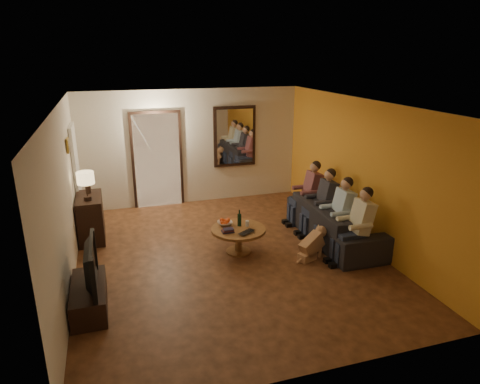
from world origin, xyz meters
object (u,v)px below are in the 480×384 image
object	(u,v)px
tv	(85,265)
dog	(312,243)
person_b	(339,216)
person_a	(358,228)
coffee_table	(238,240)
table_lamp	(86,186)
wine_bottle	(239,218)
sofa	(335,222)
person_c	(323,205)
laptop	(249,233)
bowl	(225,223)
person_d	(309,195)
tv_stand	(89,297)
dresser	(91,218)

from	to	relation	value
tv	dog	bearing A→B (deg)	-82.64
tv	person_b	world-z (taller)	person_b
person_a	coffee_table	distance (m)	2.04
table_lamp	dog	xyz separation A→B (m)	(3.58, -1.76, -0.83)
table_lamp	coffee_table	xyz separation A→B (m)	(2.46, -1.15, -0.88)
coffee_table	wine_bottle	distance (m)	0.40
person_a	table_lamp	bearing A→B (deg)	153.97
sofa	person_c	bearing A→B (deg)	19.68
laptop	bowl	bearing A→B (deg)	85.57
dog	person_d	bearing A→B (deg)	44.11
person_b	bowl	xyz separation A→B (m)	(-1.96, 0.54, -0.12)
person_a	person_d	bearing A→B (deg)	90.00
sofa	person_b	bearing A→B (deg)	162.81
sofa	coffee_table	distance (m)	1.88
tv_stand	dog	bearing A→B (deg)	7.36
dog	tv	bearing A→B (deg)	165.43
laptop	person_a	bearing A→B (deg)	-54.72
bowl	wine_bottle	world-z (taller)	wine_bottle
person_d	tv	bearing A→B (deg)	-155.30
dresser	tv_stand	distance (m)	2.45
person_a	person_b	xyz separation A→B (m)	(0.00, 0.60, 0.00)
person_b	laptop	distance (m)	1.68
table_lamp	coffee_table	world-z (taller)	table_lamp
person_b	coffee_table	bearing A→B (deg)	169.65
table_lamp	person_a	size ratio (longest dim) A/B	0.45
tv_stand	laptop	world-z (taller)	laptop
person_d	person_c	bearing A→B (deg)	-90.00
dresser	person_a	xyz separation A→B (m)	(4.24, -2.29, 0.18)
table_lamp	coffee_table	bearing A→B (deg)	-24.95
person_c	dog	size ratio (longest dim) A/B	2.14
dog	coffee_table	bearing A→B (deg)	129.26
person_a	person_c	world-z (taller)	same
tv	person_c	world-z (taller)	person_c
person_a	dog	size ratio (longest dim) A/B	2.14
tv	person_b	xyz separation A→B (m)	(4.24, 0.75, -0.07)
person_b	coffee_table	world-z (taller)	person_b
person_a	laptop	xyz separation A→B (m)	(-1.68, 0.64, -0.14)
dresser	dog	bearing A→B (deg)	-28.95
dresser	dog	xyz separation A→B (m)	(3.58, -1.98, -0.14)
person_a	person_c	xyz separation A→B (m)	(0.00, 1.20, 0.00)
dresser	person_a	size ratio (longest dim) A/B	0.79
person_d	dog	size ratio (longest dim) A/B	2.14
tv_stand	person_d	xyz separation A→B (m)	(4.24, 1.95, 0.42)
person_a	dog	world-z (taller)	person_a
person_b	wine_bottle	xyz separation A→B (m)	(-1.73, 0.42, 0.01)
tv	sofa	xyz separation A→B (m)	(4.34, 1.05, -0.32)
bowl	laptop	xyz separation A→B (m)	(0.28, -0.50, -0.02)
person_c	person_d	distance (m)	0.60
table_lamp	tv	world-z (taller)	table_lamp
laptop	dog	bearing A→B (deg)	-51.85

